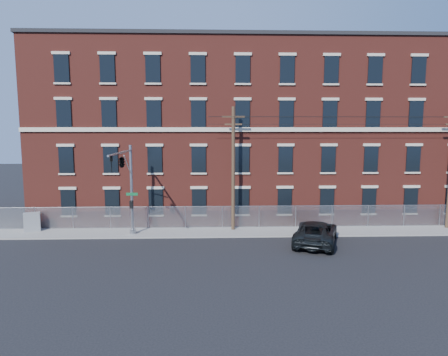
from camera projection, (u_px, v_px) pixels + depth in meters
ground at (208, 252)px, 26.33m from camera, size 140.00×140.00×0.00m
sidewalk at (355, 231)px, 31.66m from camera, size 65.00×3.00×0.12m
mill_building at (326, 131)px, 39.51m from camera, size 55.30×14.32×16.30m
chain_link_fence at (350, 215)px, 32.83m from camera, size 59.06×0.06×1.85m
traffic_signal_mast at (124, 171)px, 27.62m from camera, size 0.90×6.75×7.00m
utility_pole_near at (233, 166)px, 31.28m from camera, size 1.80×0.28×10.00m
pickup_truck at (316, 232)px, 28.23m from camera, size 4.72×6.67×1.69m
utility_cabinet at (32, 222)px, 31.28m from camera, size 1.35×0.99×1.52m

